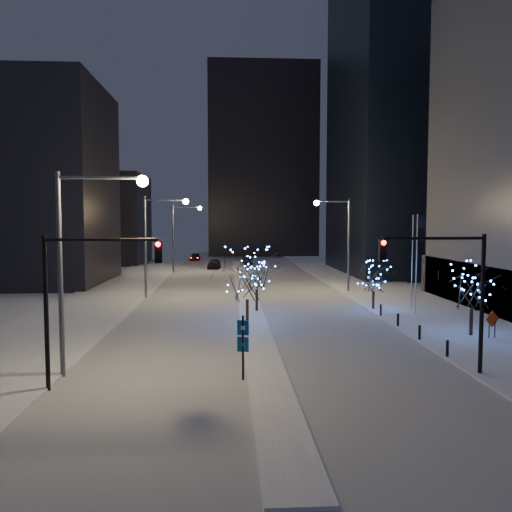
{
  "coord_description": "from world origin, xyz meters",
  "views": [
    {
      "loc": [
        -1.92,
        -22.46,
        7.62
      ],
      "look_at": [
        0.23,
        14.98,
        5.0
      ],
      "focal_mm": 35.0,
      "sensor_mm": 36.0,
      "label": 1
    }
  ],
  "objects": [
    {
      "name": "holiday_tree_plaza_near",
      "position": [
        14.04,
        9.0,
        3.31
      ],
      "size": [
        4.14,
        4.14,
        4.84
      ],
      "color": "black",
      "rests_on": "east_sidewalk"
    },
    {
      "name": "horizon_block",
      "position": [
        6.0,
        92.0,
        21.0
      ],
      "size": [
        24.0,
        14.0,
        42.0
      ],
      "primitive_type": "cube",
      "color": "black",
      "rests_on": "ground"
    },
    {
      "name": "car_near",
      "position": [
        -4.08,
        57.38,
        0.8
      ],
      "size": [
        2.22,
        4.82,
        1.6
      ],
      "primitive_type": "imported",
      "rotation": [
        0.0,
        0.0,
        -0.07
      ],
      "color": "black",
      "rests_on": "ground"
    },
    {
      "name": "ground",
      "position": [
        0.0,
        0.0,
        0.0
      ],
      "size": [
        160.0,
        160.0,
        0.0
      ],
      "primitive_type": "plane",
      "color": "silver",
      "rests_on": "ground"
    },
    {
      "name": "east_sidewalk",
      "position": [
        15.0,
        20.0,
        0.07
      ],
      "size": [
        10.0,
        90.0,
        0.15
      ],
      "primitive_type": "cube",
      "color": "white",
      "rests_on": "ground"
    },
    {
      "name": "street_lamp_w_near",
      "position": [
        -8.94,
        2.0,
        6.5
      ],
      "size": [
        4.4,
        0.56,
        10.0
      ],
      "color": "#595E66",
      "rests_on": "ground"
    },
    {
      "name": "street_lamp_east",
      "position": [
        10.08,
        30.0,
        6.45
      ],
      "size": [
        3.9,
        0.56,
        10.0
      ],
      "color": "#595E66",
      "rests_on": "ground"
    },
    {
      "name": "holiday_tree_median_far",
      "position": [
        0.5,
        18.69,
        3.46
      ],
      "size": [
        4.77,
        4.77,
        5.13
      ],
      "color": "black",
      "rests_on": "median"
    },
    {
      "name": "construction_sign",
      "position": [
        14.98,
        8.11,
        1.21
      ],
      "size": [
        1.03,
        0.36,
        1.77
      ],
      "rotation": [
        0.0,
        0.0,
        0.3
      ],
      "color": "black",
      "rests_on": "east_sidewalk"
    },
    {
      "name": "street_lamp_w_far",
      "position": [
        -8.94,
        52.0,
        6.5
      ],
      "size": [
        4.4,
        0.56,
        10.0
      ],
      "color": "#595E66",
      "rests_on": "ground"
    },
    {
      "name": "road",
      "position": [
        0.0,
        35.0,
        0.01
      ],
      "size": [
        20.0,
        130.0,
        0.02
      ],
      "primitive_type": "cube",
      "color": "#A1A6B0",
      "rests_on": "ground"
    },
    {
      "name": "traffic_signal_west",
      "position": [
        -8.44,
        -0.0,
        4.76
      ],
      "size": [
        5.26,
        0.43,
        7.0
      ],
      "color": "black",
      "rests_on": "ground"
    },
    {
      "name": "car_mid",
      "position": [
        1.5,
        64.45,
        0.75
      ],
      "size": [
        1.72,
        4.57,
        1.49
      ],
      "primitive_type": "imported",
      "rotation": [
        0.0,
        0.0,
        3.17
      ],
      "color": "black",
      "rests_on": "ground"
    },
    {
      "name": "flagpoles",
      "position": [
        13.37,
        17.25,
        4.8
      ],
      "size": [
        1.35,
        2.6,
        8.0
      ],
      "color": "silver",
      "rests_on": "east_sidewalk"
    },
    {
      "name": "holiday_tree_median_near",
      "position": [
        -0.5,
        13.4,
        3.55
      ],
      "size": [
        5.66,
        5.66,
        5.34
      ],
      "color": "black",
      "rests_on": "median"
    },
    {
      "name": "west_sidewalk",
      "position": [
        -14.0,
        20.0,
        0.07
      ],
      "size": [
        8.0,
        90.0,
        0.15
      ],
      "primitive_type": "cube",
      "color": "white",
      "rests_on": "ground"
    },
    {
      "name": "median",
      "position": [
        0.0,
        30.0,
        0.07
      ],
      "size": [
        2.0,
        80.0,
        0.15
      ],
      "primitive_type": "cube",
      "color": "white",
      "rests_on": "ground"
    },
    {
      "name": "filler_west_near",
      "position": [
        -28.0,
        40.0,
        12.0
      ],
      "size": [
        22.0,
        18.0,
        24.0
      ],
      "primitive_type": "cube",
      "color": "black",
      "rests_on": "ground"
    },
    {
      "name": "filler_west_far",
      "position": [
        -26.0,
        70.0,
        8.0
      ],
      "size": [
        18.0,
        16.0,
        16.0
      ],
      "primitive_type": "cube",
      "color": "black",
      "rests_on": "ground"
    },
    {
      "name": "holiday_tree_plaza_far",
      "position": [
        10.5,
        19.06,
        2.85
      ],
      "size": [
        3.86,
        3.86,
        4.14
      ],
      "color": "black",
      "rests_on": "east_sidewalk"
    },
    {
      "name": "street_lamp_w_mid",
      "position": [
        -8.94,
        27.0,
        6.5
      ],
      "size": [
        4.4,
        0.56,
        10.0
      ],
      "color": "#595E66",
      "rests_on": "ground"
    },
    {
      "name": "car_far",
      "position": [
        -8.2,
        74.3,
        0.65
      ],
      "size": [
        1.92,
        4.51,
        1.3
      ],
      "primitive_type": "imported",
      "rotation": [
        0.0,
        0.0,
        -0.02
      ],
      "color": "black",
      "rests_on": "ground"
    },
    {
      "name": "wayfinding_sign",
      "position": [
        -1.2,
        1.0,
        1.92
      ],
      "size": [
        0.56,
        0.21,
        3.13
      ],
      "rotation": [
        0.0,
        0.0,
        -0.25
      ],
      "color": "black",
      "rests_on": "ground"
    },
    {
      "name": "bollards",
      "position": [
        10.2,
        10.0,
        0.6
      ],
      "size": [
        0.16,
        12.16,
        0.9
      ],
      "color": "black",
      "rests_on": "east_sidewalk"
    },
    {
      "name": "traffic_signal_east",
      "position": [
        8.94,
        1.0,
        4.76
      ],
      "size": [
        5.26,
        0.43,
        7.0
      ],
      "color": "black",
      "rests_on": "ground"
    }
  ]
}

